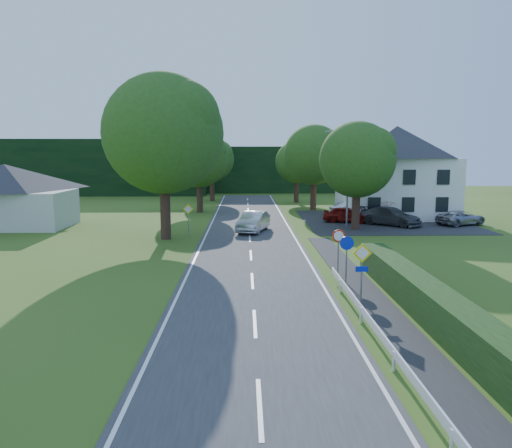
{
  "coord_description": "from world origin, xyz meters",
  "views": [
    {
      "loc": [
        -0.34,
        -11.29,
        6.15
      ],
      "look_at": [
        0.29,
        16.84,
        2.1
      ],
      "focal_mm": 35.0,
      "sensor_mm": 36.0,
      "label": 1
    }
  ],
  "objects_px": {
    "streetlight": "(346,173)",
    "parked_car_silver_a": "(354,210)",
    "moving_car": "(253,222)",
    "parked_car_silver_b": "(461,218)",
    "parked_car_red": "(346,215)",
    "parked_car_grey": "(391,216)",
    "parasol": "(387,212)",
    "motorcycle": "(252,217)"
  },
  "relations": [
    {
      "from": "streetlight",
      "to": "parked_car_red",
      "type": "xyz_separation_m",
      "value": [
        0.51,
        2.02,
        -3.74
      ]
    },
    {
      "from": "parked_car_red",
      "to": "parasol",
      "type": "xyz_separation_m",
      "value": [
        3.48,
        -0.29,
        0.28
      ]
    },
    {
      "from": "streetlight",
      "to": "parked_car_silver_b",
      "type": "xyz_separation_m",
      "value": [
        9.94,
        0.2,
        -3.82
      ]
    },
    {
      "from": "motorcycle",
      "to": "parked_car_red",
      "type": "height_order",
      "value": "parked_car_red"
    },
    {
      "from": "parked_car_silver_b",
      "to": "parasol",
      "type": "xyz_separation_m",
      "value": [
        -5.95,
        1.53,
        0.36
      ]
    },
    {
      "from": "parked_car_red",
      "to": "parasol",
      "type": "distance_m",
      "value": 3.51
    },
    {
      "from": "parked_car_silver_b",
      "to": "parasol",
      "type": "distance_m",
      "value": 6.15
    },
    {
      "from": "motorcycle",
      "to": "parked_car_grey",
      "type": "bearing_deg",
      "value": -1.88
    },
    {
      "from": "motorcycle",
      "to": "parked_car_grey",
      "type": "height_order",
      "value": "parked_car_grey"
    },
    {
      "from": "moving_car",
      "to": "parked_car_red",
      "type": "distance_m",
      "value": 9.67
    },
    {
      "from": "parked_car_silver_b",
      "to": "parked_car_red",
      "type": "bearing_deg",
      "value": 55.32
    },
    {
      "from": "parked_car_silver_b",
      "to": "parasol",
      "type": "relative_size",
      "value": 2.03
    },
    {
      "from": "parked_car_silver_a",
      "to": "parked_car_silver_b",
      "type": "distance_m",
      "value": 9.44
    },
    {
      "from": "motorcycle",
      "to": "parked_car_silver_b",
      "type": "height_order",
      "value": "parked_car_silver_b"
    },
    {
      "from": "streetlight",
      "to": "parked_car_grey",
      "type": "xyz_separation_m",
      "value": [
        3.92,
        0.25,
        -3.66
      ]
    },
    {
      "from": "streetlight",
      "to": "moving_car",
      "type": "xyz_separation_m",
      "value": [
        -7.76,
        -3.0,
        -3.65
      ]
    },
    {
      "from": "streetlight",
      "to": "parked_car_silver_a",
      "type": "relative_size",
      "value": 1.73
    },
    {
      "from": "motorcycle",
      "to": "parked_car_red",
      "type": "bearing_deg",
      "value": 6.76
    },
    {
      "from": "parked_car_silver_a",
      "to": "motorcycle",
      "type": "bearing_deg",
      "value": 81.49
    },
    {
      "from": "parked_car_silver_a",
      "to": "parked_car_silver_b",
      "type": "height_order",
      "value": "parked_car_silver_a"
    },
    {
      "from": "parked_car_grey",
      "to": "parasol",
      "type": "distance_m",
      "value": 1.5
    },
    {
      "from": "streetlight",
      "to": "parasol",
      "type": "bearing_deg",
      "value": 23.4
    },
    {
      "from": "moving_car",
      "to": "parked_car_silver_b",
      "type": "relative_size",
      "value": 1.07
    },
    {
      "from": "parasol",
      "to": "parked_car_silver_a",
      "type": "bearing_deg",
      "value": 123.25
    },
    {
      "from": "parked_car_silver_a",
      "to": "parked_car_silver_b",
      "type": "relative_size",
      "value": 1.06
    },
    {
      "from": "moving_car",
      "to": "parked_car_silver_a",
      "type": "xyz_separation_m",
      "value": [
        9.59,
        8.02,
        -0.01
      ]
    },
    {
      "from": "motorcycle",
      "to": "parked_car_silver_a",
      "type": "xyz_separation_m",
      "value": [
        9.63,
        3.02,
        0.28
      ]
    },
    {
      "from": "moving_car",
      "to": "parked_car_grey",
      "type": "relative_size",
      "value": 0.89
    },
    {
      "from": "parked_car_red",
      "to": "parked_car_silver_a",
      "type": "height_order",
      "value": "parked_car_silver_a"
    },
    {
      "from": "moving_car",
      "to": "parked_car_grey",
      "type": "xyz_separation_m",
      "value": [
        11.68,
        3.24,
        -0.01
      ]
    },
    {
      "from": "parked_car_red",
      "to": "parked_car_silver_a",
      "type": "distance_m",
      "value": 3.28
    },
    {
      "from": "parked_car_silver_b",
      "to": "parasol",
      "type": "height_order",
      "value": "parasol"
    },
    {
      "from": "motorcycle",
      "to": "parked_car_silver_a",
      "type": "height_order",
      "value": "parked_car_silver_a"
    },
    {
      "from": "streetlight",
      "to": "parked_car_silver_b",
      "type": "distance_m",
      "value": 10.65
    },
    {
      "from": "parked_car_red",
      "to": "parked_car_silver_a",
      "type": "bearing_deg",
      "value": -8.14
    },
    {
      "from": "parked_car_red",
      "to": "moving_car",
      "type": "bearing_deg",
      "value": 136.82
    },
    {
      "from": "parasol",
      "to": "moving_car",
      "type": "bearing_deg",
      "value": -158.1
    },
    {
      "from": "streetlight",
      "to": "moving_car",
      "type": "height_order",
      "value": "streetlight"
    },
    {
      "from": "parked_car_silver_a",
      "to": "parked_car_grey",
      "type": "xyz_separation_m",
      "value": [
        2.09,
        -4.78,
        -0.0
      ]
    },
    {
      "from": "moving_car",
      "to": "parasol",
      "type": "distance_m",
      "value": 12.67
    },
    {
      "from": "parked_car_red",
      "to": "parked_car_grey",
      "type": "relative_size",
      "value": 0.77
    },
    {
      "from": "parked_car_silver_b",
      "to": "parked_car_grey",
      "type": "bearing_deg",
      "value": 65.81
    }
  ]
}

